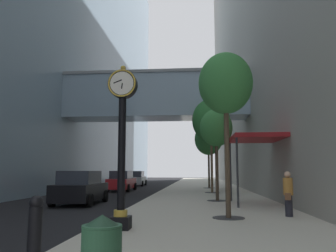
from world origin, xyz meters
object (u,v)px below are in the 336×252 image
at_px(pedestrian_walking, 288,193).
at_px(car_red_far, 122,181).
at_px(street_tree_mid_near, 216,129).
at_px(car_white_mid, 136,179).
at_px(bollard_third, 122,198).
at_px(street_tree_mid_far, 211,121).
at_px(car_black_near, 80,188).
at_px(street_tree_far, 208,139).
at_px(bollard_nearest, 35,230).
at_px(street_clock, 122,137).
at_px(street_tree_near, 225,85).

height_order(pedestrian_walking, car_red_far, pedestrian_walking).
xyz_separation_m(street_tree_mid_near, car_white_mid, (-8.10, 20.03, -3.23)).
relative_size(bollard_third, car_white_mid, 0.28).
xyz_separation_m(street_tree_mid_far, car_white_mid, (-8.10, 13.41, -4.65)).
relative_size(pedestrian_walking, car_black_near, 0.38).
xyz_separation_m(street_tree_far, car_black_near, (-7.20, -14.34, -3.84)).
relative_size(bollard_nearest, car_white_mid, 0.28).
relative_size(street_clock, car_red_far, 1.06).
bearing_deg(street_clock, bollard_third, 101.98).
bearing_deg(bollard_nearest, street_tree_mid_near, 73.79).
relative_size(bollard_third, street_tree_near, 0.21).
bearing_deg(street_tree_mid_near, street_tree_near, -90.00).
bearing_deg(car_red_far, street_tree_mid_far, -26.21).
xyz_separation_m(bollard_nearest, street_tree_far, (3.77, 26.21, 3.91)).
bearing_deg(bollard_third, street_tree_near, -3.29).
distance_m(street_tree_near, pedestrian_walking, 4.46).
height_order(street_clock, bollard_third, street_clock).
bearing_deg(street_tree_near, bollard_third, 176.71).
bearing_deg(car_black_near, street_tree_mid_far, 47.00).
distance_m(street_tree_mid_near, pedestrian_walking, 7.14).
height_order(street_clock, car_white_mid, street_clock).
distance_m(street_tree_mid_far, pedestrian_walking, 13.63).
relative_size(bollard_nearest, street_tree_mid_far, 0.17).
distance_m(street_tree_mid_near, street_tree_mid_far, 6.77).
bearing_deg(street_tree_far, bollard_nearest, -98.19).
bearing_deg(car_black_near, street_clock, -63.45).
bearing_deg(street_tree_mid_far, street_tree_mid_near, -90.00).
bearing_deg(bollard_third, street_clock, -78.02).
xyz_separation_m(street_tree_near, street_tree_mid_near, (0.00, 6.62, -0.78)).
bearing_deg(street_tree_near, car_red_far, 114.10).
height_order(bollard_nearest, bollard_third, same).
bearing_deg(car_red_far, street_tree_far, 20.79).
xyz_separation_m(bollard_third, street_tree_far, (3.77, 19.65, 3.91)).
relative_size(car_black_near, car_red_far, 0.95).
distance_m(street_tree_far, car_red_far, 8.99).
bearing_deg(bollard_third, car_black_near, 122.85).
bearing_deg(car_white_mid, bollard_nearest, -82.53).
relative_size(street_tree_near, street_tree_mid_near, 1.17).
height_order(bollard_nearest, car_black_near, car_black_near).
xyz_separation_m(street_tree_mid_far, car_black_near, (-7.20, -7.72, -4.63)).
bearing_deg(street_tree_far, street_clock, -98.14).
xyz_separation_m(street_clock, street_tree_near, (3.20, 2.48, 2.10)).
xyz_separation_m(street_tree_near, street_tree_mid_far, (0.00, 13.24, 0.64)).
height_order(street_tree_near, car_black_near, street_tree_near).
distance_m(bollard_nearest, street_tree_mid_far, 20.49).
relative_size(street_tree_near, car_white_mid, 1.34).
bearing_deg(street_clock, street_tree_far, 81.86).
xyz_separation_m(car_white_mid, car_red_far, (0.50, -9.67, 0.01)).
bearing_deg(street_tree_near, street_clock, -142.18).
xyz_separation_m(bollard_nearest, car_white_mid, (-4.33, 32.99, 0.05)).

